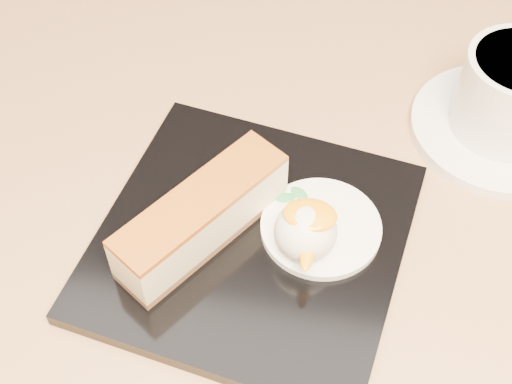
% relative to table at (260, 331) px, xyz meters
% --- Properties ---
extents(table, '(0.80, 0.80, 0.72)m').
position_rel_table_xyz_m(table, '(0.00, 0.00, 0.00)').
color(table, black).
rests_on(table, ground).
extents(dessert_plate, '(0.25, 0.25, 0.01)m').
position_rel_table_xyz_m(dessert_plate, '(-0.01, -0.01, 0.16)').
color(dessert_plate, black).
rests_on(dessert_plate, table).
extents(cheesecake, '(0.11, 0.14, 0.05)m').
position_rel_table_xyz_m(cheesecake, '(-0.04, -0.01, 0.19)').
color(cheesecake, brown).
rests_on(cheesecake, dessert_plate).
extents(cream_smear, '(0.09, 0.09, 0.01)m').
position_rel_table_xyz_m(cream_smear, '(0.04, 0.01, 0.17)').
color(cream_smear, white).
rests_on(cream_smear, dessert_plate).
extents(ice_cream_scoop, '(0.05, 0.05, 0.05)m').
position_rel_table_xyz_m(ice_cream_scoop, '(0.03, -0.01, 0.19)').
color(ice_cream_scoop, white).
rests_on(ice_cream_scoop, cream_smear).
extents(mango_sauce, '(0.04, 0.03, 0.01)m').
position_rel_table_xyz_m(mango_sauce, '(0.04, -0.01, 0.21)').
color(mango_sauce, '#FFA008').
rests_on(mango_sauce, ice_cream_scoop).
extents(mint_sprig, '(0.03, 0.02, 0.00)m').
position_rel_table_xyz_m(mint_sprig, '(0.01, 0.03, 0.17)').
color(mint_sprig, green).
rests_on(mint_sprig, cream_smear).
extents(saucer, '(0.15, 0.15, 0.01)m').
position_rel_table_xyz_m(saucer, '(0.18, 0.14, 0.16)').
color(saucer, white).
rests_on(saucer, table).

